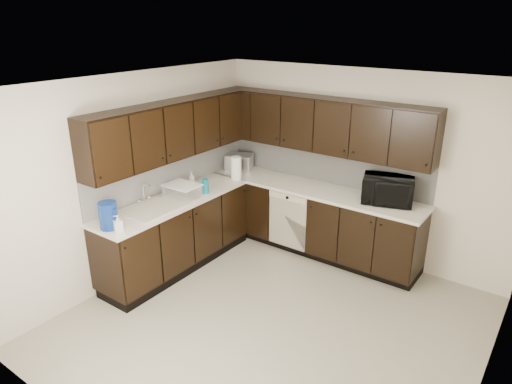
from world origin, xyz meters
TOP-DOWN VIEW (x-y plane):
  - floor at (0.00, 0.00)m, footprint 4.00×4.00m
  - ceiling at (0.00, 0.00)m, footprint 4.00×4.00m
  - wall_back at (0.00, 2.00)m, footprint 4.00×0.02m
  - wall_left at (-2.00, 0.00)m, footprint 0.02×4.00m
  - wall_right at (2.00, 0.00)m, footprint 0.02×4.00m
  - wall_front at (0.00, -2.00)m, footprint 4.00×0.02m
  - lower_cabinets at (-1.01, 1.11)m, footprint 3.00×2.80m
  - countertop at (-1.01, 1.11)m, footprint 3.03×2.83m
  - backsplash at (-1.22, 1.32)m, footprint 3.00×2.80m
  - upper_cabinets at (-1.10, 1.20)m, footprint 3.00×2.80m
  - dishwasher at (-0.70, 1.41)m, footprint 0.58×0.04m
  - sink at (-1.68, -0.01)m, footprint 0.54×0.82m
  - microwave at (0.50, 1.75)m, footprint 0.69×0.57m
  - soap_bottle_a at (-1.50, -0.70)m, footprint 0.11×0.12m
  - soap_bottle_b at (-1.79, 0.73)m, footprint 0.11×0.11m
  - toaster_oven at (-1.75, 1.71)m, footprint 0.45×0.40m
  - storage_bin at (-1.66, 0.42)m, footprint 0.46×0.38m
  - blue_pitcher at (-1.66, -0.70)m, footprint 0.21×0.21m
  - teal_tumbler at (-1.51, 0.68)m, footprint 0.10×0.10m
  - paper_towel_roll at (-1.52, 1.35)m, footprint 0.17×0.17m

SIDE VIEW (x-z plane):
  - floor at x=0.00m, z-range 0.00..0.00m
  - lower_cabinets at x=-1.01m, z-range -0.04..0.86m
  - dishwasher at x=-0.70m, z-range 0.16..0.94m
  - sink at x=-1.68m, z-range 0.67..1.09m
  - countertop at x=-1.01m, z-range 0.90..0.94m
  - storage_bin at x=-1.66m, z-range 0.94..1.10m
  - soap_bottle_a at x=-1.50m, z-range 0.94..1.13m
  - teal_tumbler at x=-1.51m, z-range 0.94..1.13m
  - soap_bottle_b at x=-1.79m, z-range 0.94..1.16m
  - toaster_oven at x=-1.75m, z-range 0.94..1.17m
  - blue_pitcher at x=-1.66m, z-range 0.94..1.24m
  - paper_towel_roll at x=-1.52m, z-range 0.94..1.26m
  - microwave at x=0.50m, z-range 0.94..1.27m
  - backsplash at x=-1.22m, z-range 0.94..1.42m
  - wall_back at x=0.00m, z-range 0.00..2.50m
  - wall_left at x=-2.00m, z-range 0.00..2.50m
  - wall_right at x=2.00m, z-range 0.00..2.50m
  - wall_front at x=0.00m, z-range 0.00..2.50m
  - upper_cabinets at x=-1.10m, z-range 1.42..2.12m
  - ceiling at x=0.00m, z-range 2.50..2.50m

